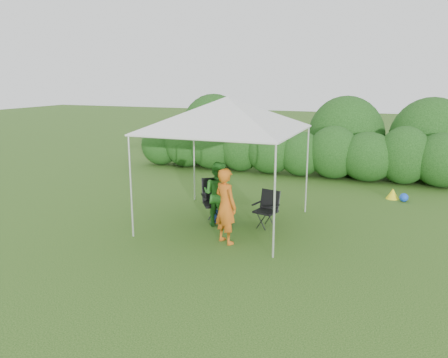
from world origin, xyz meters
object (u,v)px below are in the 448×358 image
(chair_right, at_px, (267,206))
(woman, at_px, (218,194))
(chair_left, at_px, (215,198))
(man, at_px, (226,206))
(cooler, at_px, (222,214))
(canopy, at_px, (226,114))

(chair_right, distance_m, woman, 1.13)
(chair_right, distance_m, chair_left, 1.21)
(man, relative_size, woman, 1.05)
(chair_right, xyz_separation_m, cooler, (-1.06, -0.07, -0.28))
(woman, bearing_deg, man, 125.14)
(chair_left, distance_m, woman, 0.32)
(canopy, distance_m, man, 2.07)
(man, relative_size, cooler, 3.50)
(chair_right, height_order, woman, woman)
(cooler, bearing_deg, chair_right, 0.81)
(canopy, bearing_deg, chair_right, 8.85)
(chair_left, relative_size, man, 0.65)
(chair_right, xyz_separation_m, woman, (-1.05, -0.33, 0.27))
(woman, bearing_deg, canopy, -121.00)
(canopy, relative_size, chair_left, 3.12)
(woman, bearing_deg, cooler, -84.07)
(chair_right, bearing_deg, man, -98.15)
(cooler, bearing_deg, canopy, -29.07)
(canopy, height_order, chair_left, canopy)
(chair_right, relative_size, cooler, 1.86)
(canopy, height_order, woman, canopy)
(chair_left, distance_m, man, 1.37)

